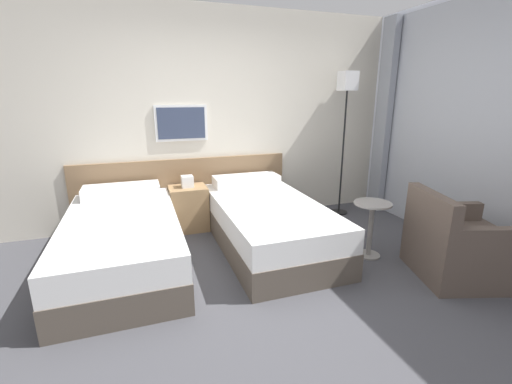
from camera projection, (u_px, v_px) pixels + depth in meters
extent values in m
plane|color=#47474C|center=(267.00, 290.00, 2.99)|extent=(16.00, 16.00, 0.00)
cube|color=beige|center=(214.00, 119.00, 4.41)|extent=(10.00, 0.06, 2.70)
cube|color=#846647|center=(185.00, 191.00, 4.48)|extent=(2.73, 0.04, 0.86)
cube|color=white|center=(181.00, 123.00, 4.24)|extent=(0.64, 0.03, 0.44)
cube|color=#333D56|center=(182.00, 123.00, 4.23)|extent=(0.58, 0.01, 0.38)
cube|color=#8E939E|center=(383.00, 119.00, 4.81)|extent=(0.10, 0.24, 2.64)
cube|color=brown|center=(124.00, 254.00, 3.37)|extent=(1.05, 2.04, 0.27)
cube|color=white|center=(121.00, 230.00, 3.30)|extent=(1.04, 2.02, 0.24)
cube|color=white|center=(122.00, 191.00, 3.97)|extent=(0.84, 0.34, 0.13)
cube|color=brown|center=(268.00, 234.00, 3.85)|extent=(1.05, 2.04, 0.27)
cube|color=white|center=(268.00, 213.00, 3.78)|extent=(1.04, 2.02, 0.24)
cube|color=white|center=(246.00, 181.00, 4.44)|extent=(0.84, 0.34, 0.13)
cube|color=#9E7A51|center=(189.00, 208.00, 4.29)|extent=(0.45, 0.38, 0.55)
cube|color=white|center=(187.00, 181.00, 4.20)|extent=(0.14, 0.14, 0.14)
cylinder|color=black|center=(339.00, 212.00, 4.97)|extent=(0.24, 0.24, 0.02)
cylinder|color=black|center=(343.00, 154.00, 4.73)|extent=(0.02, 0.02, 1.68)
cube|color=white|center=(348.00, 81.00, 4.47)|extent=(0.20, 0.20, 0.25)
cylinder|color=gray|center=(368.00, 255.00, 3.64)|extent=(0.25, 0.25, 0.01)
cylinder|color=gray|center=(370.00, 230.00, 3.56)|extent=(0.05, 0.05, 0.56)
cylinder|color=gray|center=(373.00, 203.00, 3.49)|extent=(0.38, 0.38, 0.02)
cube|color=brown|center=(462.00, 254.00, 3.19)|extent=(1.00, 0.97, 0.43)
cube|color=brown|center=(431.00, 213.00, 3.06)|extent=(0.32, 0.76, 0.38)
cube|color=brown|center=(494.00, 239.00, 2.78)|extent=(0.68, 0.29, 0.18)
cube|color=brown|center=(447.00, 211.00, 3.43)|extent=(0.68, 0.29, 0.18)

